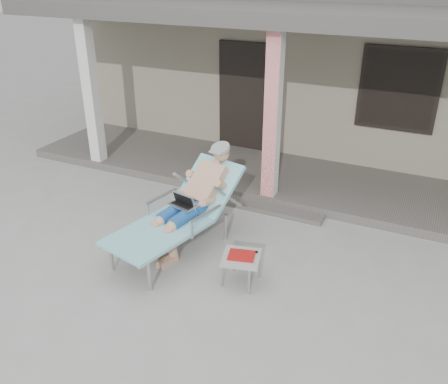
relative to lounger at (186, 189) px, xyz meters
The scene contains 7 objects.
ground 1.12m from the lounger, 36.37° to the right, with size 60.00×60.00×0.00m, color #9E9E99.
house 6.15m from the lounger, 84.50° to the left, with size 10.40×5.40×3.30m.
porch_deck 2.75m from the lounger, 77.22° to the left, with size 10.00×2.00×0.15m, color #605B56.
porch_overhang 3.22m from the lounger, 76.95° to the left, with size 10.00×2.30×2.85m.
porch_step 1.74m from the lounger, 67.69° to the left, with size 2.00×0.30×0.07m, color #605B56.
lounger is the anchor object (origin of this frame).
side_table 1.26m from the lounger, 25.05° to the right, with size 0.55×0.55×0.41m.
Camera 1 is at (2.33, -4.52, 3.64)m, focal length 38.00 mm.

